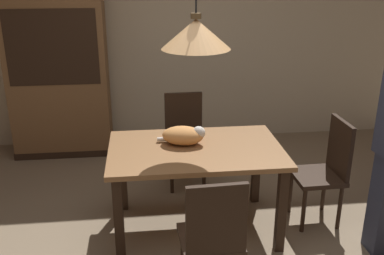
# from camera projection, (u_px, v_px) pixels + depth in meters

# --- Properties ---
(back_wall) EXTENTS (6.40, 0.10, 2.90)m
(back_wall) POSITION_uv_depth(u_px,v_px,m) (173.00, 24.00, 5.31)
(back_wall) COLOR beige
(back_wall) RESTS_ON ground
(dining_table) EXTENTS (1.40, 0.90, 0.75)m
(dining_table) POSITION_uv_depth(u_px,v_px,m) (196.00, 159.00, 3.60)
(dining_table) COLOR olive
(dining_table) RESTS_ON ground
(chair_far_back) EXTENTS (0.41, 0.41, 0.93)m
(chair_far_back) POSITION_uv_depth(u_px,v_px,m) (185.00, 135.00, 4.46)
(chair_far_back) COLOR black
(chair_far_back) RESTS_ON ground
(chair_near_front) EXTENTS (0.42, 0.42, 0.93)m
(chair_near_front) POSITION_uv_depth(u_px,v_px,m) (213.00, 236.00, 2.83)
(chair_near_front) COLOR black
(chair_near_front) RESTS_ON ground
(chair_right_side) EXTENTS (0.41, 0.41, 0.93)m
(chair_right_side) POSITION_uv_depth(u_px,v_px,m) (326.00, 167.00, 3.77)
(chair_right_side) COLOR black
(chair_right_side) RESTS_ON ground
(cat_sleeping) EXTENTS (0.40, 0.29, 0.16)m
(cat_sleeping) POSITION_uv_depth(u_px,v_px,m) (184.00, 135.00, 3.61)
(cat_sleeping) COLOR #E59951
(cat_sleeping) RESTS_ON dining_table
(pendant_lamp) EXTENTS (0.52, 0.52, 1.30)m
(pendant_lamp) POSITION_uv_depth(u_px,v_px,m) (196.00, 34.00, 3.24)
(pendant_lamp) COLOR #E0A86B
(hutch_bookcase) EXTENTS (1.12, 0.45, 1.85)m
(hutch_bookcase) POSITION_uv_depth(u_px,v_px,m) (59.00, 80.00, 5.05)
(hutch_bookcase) COLOR brown
(hutch_bookcase) RESTS_ON ground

